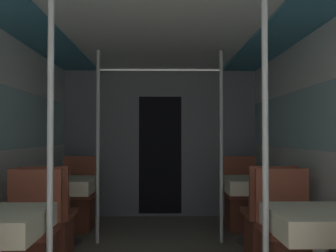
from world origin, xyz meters
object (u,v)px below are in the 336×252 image
(chair_left_far_1, at_px, (77,207))
(support_pole_right_1, at_px, (221,146))
(support_pole_left_1, at_px, (98,146))
(support_pole_left_0, at_px, (50,155))
(dining_table_right_0, at_px, (321,228))
(chair_right_far_1, at_px, (242,206))
(chair_right_far_0, at_px, (290,249))
(chair_left_far_0, at_px, (26,251))
(chair_left_near_1, at_px, (49,231))
(chair_right_near_1, at_px, (268,230))
(support_pole_right_0, at_px, (265,155))
(dining_table_left_1, at_px, (65,189))
(dining_table_right_1, at_px, (253,188))

(chair_left_far_1, relative_size, support_pole_right_1, 0.43)
(chair_left_far_1, bearing_deg, support_pole_left_1, 121.13)
(support_pole_left_0, relative_size, dining_table_right_0, 3.00)
(chair_right_far_1, bearing_deg, support_pole_left_1, 18.77)
(support_pole_left_1, xyz_separation_m, chair_right_far_0, (1.77, -1.21, -0.81))
(chair_left_far_0, height_order, chair_right_far_1, same)
(chair_left_near_1, height_order, support_pole_left_1, support_pole_left_1)
(chair_right_near_1, relative_size, support_pole_right_1, 0.43)
(support_pole_left_0, xyz_separation_m, support_pole_left_1, (0.00, 1.82, 0.00))
(chair_left_near_1, relative_size, support_pole_left_1, 0.43)
(chair_left_far_0, distance_m, chair_right_far_1, 2.81)
(support_pole_right_0, bearing_deg, dining_table_left_1, 134.31)
(chair_left_near_1, height_order, support_pole_right_0, support_pole_right_0)
(support_pole_left_1, height_order, chair_right_far_1, support_pole_left_1)
(support_pole_left_1, distance_m, support_pole_right_1, 1.41)
(chair_left_far_0, height_order, dining_table_left_1, chair_left_far_0)
(chair_right_near_1, distance_m, support_pole_right_1, 1.07)
(chair_left_far_0, bearing_deg, chair_left_far_1, -90.00)
(dining_table_right_0, height_order, chair_right_near_1, chair_right_near_1)
(support_pole_right_0, relative_size, support_pole_right_1, 1.00)
(chair_right_far_1, bearing_deg, support_pole_right_1, 58.87)
(support_pole_right_0, bearing_deg, chair_right_far_1, 81.44)
(dining_table_left_1, distance_m, chair_right_far_1, 2.25)
(chair_left_far_0, distance_m, chair_left_near_1, 0.61)
(chair_left_near_1, bearing_deg, chair_right_far_1, 29.42)
(chair_left_far_0, distance_m, dining_table_left_1, 1.26)
(dining_table_right_1, bearing_deg, support_pole_left_0, -134.31)
(chair_right_near_1, bearing_deg, chair_left_far_0, -164.04)
(support_pole_left_1, bearing_deg, chair_left_far_0, -106.69)
(support_pole_left_0, xyz_separation_m, chair_right_far_0, (1.77, 0.60, -0.81))
(dining_table_right_0, height_order, support_pole_right_1, support_pole_right_1)
(dining_table_right_1, relative_size, support_pole_right_1, 0.33)
(chair_left_far_0, bearing_deg, support_pole_right_1, -145.61)
(chair_right_near_1, bearing_deg, support_pole_left_1, 161.23)
(support_pole_left_0, relative_size, chair_left_far_1, 2.35)
(support_pole_left_0, bearing_deg, support_pole_right_1, 52.19)
(chair_left_far_0, xyz_separation_m, support_pole_left_1, (0.36, 1.21, 0.81))
(support_pole_right_0, distance_m, chair_right_near_1, 1.50)
(support_pole_right_1, bearing_deg, support_pole_right_0, -90.00)
(support_pole_right_0, bearing_deg, dining_table_right_0, 0.00)
(support_pole_left_0, bearing_deg, chair_left_far_0, 121.13)
(chair_right_far_1, bearing_deg, support_pole_right_0, 81.44)
(support_pole_right_0, xyz_separation_m, support_pole_right_1, (0.00, 1.82, 0.00))
(support_pole_left_0, height_order, chair_right_far_1, support_pole_left_0)
(chair_left_near_1, distance_m, chair_right_far_0, 2.23)
(support_pole_left_1, relative_size, dining_table_right_1, 3.00)
(support_pole_left_0, distance_m, support_pole_left_1, 1.82)
(chair_left_far_0, height_order, support_pole_right_0, support_pole_right_0)
(support_pole_left_1, height_order, support_pole_right_1, same)
(dining_table_left_1, distance_m, chair_left_near_1, 0.68)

